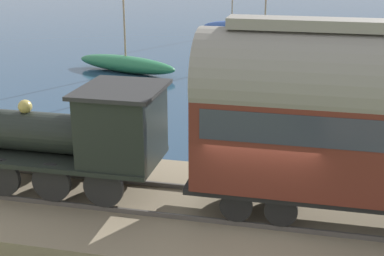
{
  "coord_description": "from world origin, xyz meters",
  "views": [
    {
      "loc": [
        -11.46,
        -0.94,
        6.64
      ],
      "look_at": [
        3.58,
        2.49,
        1.35
      ],
      "focal_mm": 50.0,
      "sensor_mm": 36.0,
      "label": 1
    }
  ],
  "objects_px": {
    "steam_locomotive": "(82,132)",
    "sailboat_white": "(264,46)",
    "rowboat_off_pier": "(237,128)",
    "passenger_coach": "(373,115)",
    "sailboat_blue": "(232,26)",
    "sailboat_green": "(126,63)"
  },
  "relations": [
    {
      "from": "steam_locomotive",
      "to": "sailboat_white",
      "type": "bearing_deg",
      "value": -6.93
    },
    {
      "from": "rowboat_off_pier",
      "to": "sailboat_white",
      "type": "bearing_deg",
      "value": 44.66
    },
    {
      "from": "passenger_coach",
      "to": "rowboat_off_pier",
      "type": "height_order",
      "value": "passenger_coach"
    },
    {
      "from": "sailboat_white",
      "to": "sailboat_blue",
      "type": "bearing_deg",
      "value": 32.19
    },
    {
      "from": "passenger_coach",
      "to": "sailboat_white",
      "type": "bearing_deg",
      "value": 11.67
    },
    {
      "from": "passenger_coach",
      "to": "steam_locomotive",
      "type": "bearing_deg",
      "value": 90.0
    },
    {
      "from": "passenger_coach",
      "to": "sailboat_blue",
      "type": "bearing_deg",
      "value": 14.42
    },
    {
      "from": "sailboat_white",
      "to": "sailboat_green",
      "type": "bearing_deg",
      "value": 140.95
    },
    {
      "from": "sailboat_white",
      "to": "rowboat_off_pier",
      "type": "height_order",
      "value": "sailboat_white"
    },
    {
      "from": "passenger_coach",
      "to": "sailboat_white",
      "type": "relative_size",
      "value": 0.96
    },
    {
      "from": "sailboat_green",
      "to": "rowboat_off_pier",
      "type": "distance_m",
      "value": 11.59
    },
    {
      "from": "passenger_coach",
      "to": "sailboat_green",
      "type": "bearing_deg",
      "value": 36.25
    },
    {
      "from": "sailboat_blue",
      "to": "rowboat_off_pier",
      "type": "height_order",
      "value": "sailboat_blue"
    },
    {
      "from": "passenger_coach",
      "to": "rowboat_off_pier",
      "type": "relative_size",
      "value": 3.19
    },
    {
      "from": "steam_locomotive",
      "to": "rowboat_off_pier",
      "type": "relative_size",
      "value": 2.18
    },
    {
      "from": "sailboat_green",
      "to": "rowboat_off_pier",
      "type": "height_order",
      "value": "sailboat_green"
    },
    {
      "from": "sailboat_green",
      "to": "sailboat_blue",
      "type": "xyz_separation_m",
      "value": [
        14.91,
        -3.55,
        0.05
      ]
    },
    {
      "from": "sailboat_white",
      "to": "passenger_coach",
      "type": "bearing_deg",
      "value": -156.65
    },
    {
      "from": "steam_locomotive",
      "to": "sailboat_white",
      "type": "height_order",
      "value": "sailboat_white"
    },
    {
      "from": "steam_locomotive",
      "to": "sailboat_green",
      "type": "bearing_deg",
      "value": 15.86
    },
    {
      "from": "sailboat_white",
      "to": "rowboat_off_pier",
      "type": "xyz_separation_m",
      "value": [
        -14.58,
        -0.47,
        -0.44
      ]
    },
    {
      "from": "sailboat_green",
      "to": "sailboat_blue",
      "type": "distance_m",
      "value": 15.33
    }
  ]
}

